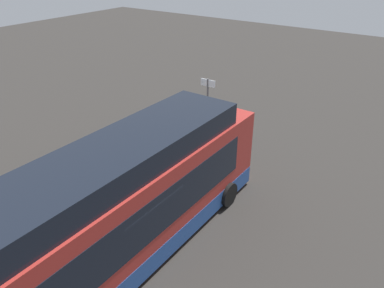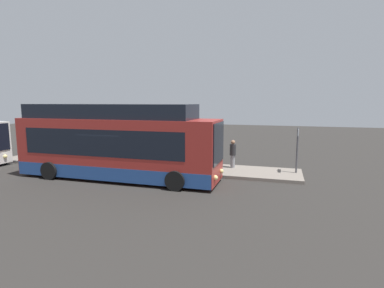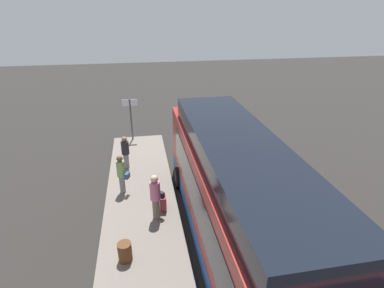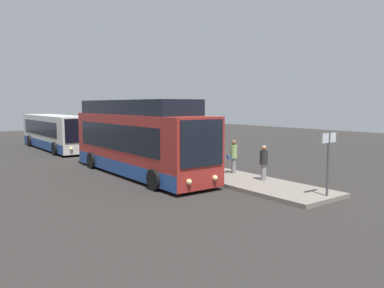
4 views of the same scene
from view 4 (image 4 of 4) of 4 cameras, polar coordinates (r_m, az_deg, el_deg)
ground at (r=20.83m, az=-8.69°, el=-4.50°), size 80.00×80.00×0.00m
platform at (r=22.39m, az=-1.75°, el=-3.46°), size 20.00×2.92×0.18m
bus_lead at (r=20.37m, az=-8.28°, el=0.49°), size 11.18×2.84×4.02m
bus_second at (r=33.77m, az=-20.04°, el=1.67°), size 11.66×2.85×2.87m
passenger_boarding at (r=18.15m, az=10.86°, el=-2.61°), size 0.47×0.47×1.69m
passenger_waiting at (r=19.76m, az=6.34°, el=-1.68°), size 0.49×0.59×1.76m
passenger_with_bags at (r=20.47m, az=-0.22°, el=-1.23°), size 0.61×0.63×1.86m
suitcase at (r=20.01m, az=-0.02°, el=-3.46°), size 0.46×0.25×0.84m
sign_post at (r=15.61m, az=20.07°, el=-1.62°), size 0.10×0.88×2.54m
trash_bin at (r=22.77m, az=-0.84°, el=-2.24°), size 0.44×0.44×0.65m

